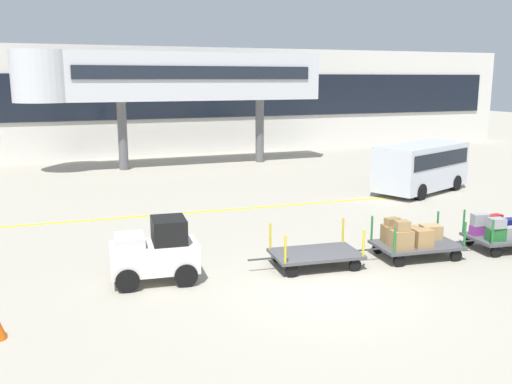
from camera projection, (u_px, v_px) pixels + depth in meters
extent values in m
plane|color=#A8A08E|center=(325.00, 292.00, 13.13)|extent=(120.00, 120.00, 0.00)
cube|color=yellow|center=(154.00, 215.00, 20.47)|extent=(19.95, 1.15, 0.01)
cube|color=silver|center=(133.00, 102.00, 36.16)|extent=(56.83, 2.40, 6.88)
cube|color=black|center=(136.00, 97.00, 34.95)|extent=(53.99, 0.12, 2.80)
cube|color=silver|center=(193.00, 77.00, 31.23)|extent=(14.55, 2.20, 2.60)
cylinder|color=silver|center=(42.00, 76.00, 28.40)|extent=(3.00, 3.00, 2.60)
cube|color=#1E232D|center=(199.00, 73.00, 30.15)|extent=(13.09, 0.08, 0.70)
cylinder|color=#59595B|center=(123.00, 136.00, 30.42)|extent=(0.50, 0.50, 3.70)
cylinder|color=#59595B|center=(260.00, 131.00, 33.30)|extent=(0.50, 0.50, 3.70)
cube|color=white|center=(154.00, 257.00, 13.68)|extent=(2.20, 1.32, 0.70)
cube|color=black|center=(169.00, 230.00, 13.65)|extent=(0.90, 1.07, 0.60)
cube|color=silver|center=(129.00, 240.00, 13.44)|extent=(0.79, 1.00, 0.24)
cylinder|color=black|center=(125.00, 266.00, 14.07)|extent=(0.58, 0.24, 0.56)
cylinder|color=black|center=(128.00, 281.00, 13.08)|extent=(0.58, 0.24, 0.56)
cylinder|color=black|center=(180.00, 262.00, 14.43)|extent=(0.58, 0.24, 0.56)
cylinder|color=black|center=(186.00, 275.00, 13.44)|extent=(0.58, 0.24, 0.56)
cube|color=#4C4C4F|center=(316.00, 254.00, 14.83)|extent=(2.44, 1.64, 0.08)
cylinder|color=gold|center=(270.00, 236.00, 15.09)|extent=(0.06, 0.06, 0.70)
cylinder|color=gold|center=(285.00, 250.00, 13.87)|extent=(0.06, 0.06, 0.70)
cylinder|color=gold|center=(343.00, 230.00, 15.64)|extent=(0.06, 0.06, 0.70)
cylinder|color=gold|center=(364.00, 243.00, 14.43)|extent=(0.06, 0.06, 0.70)
cylinder|color=black|center=(278.00, 257.00, 15.21)|extent=(0.33, 0.13, 0.32)
cylinder|color=black|center=(292.00, 271.00, 14.09)|extent=(0.33, 0.13, 0.32)
cylinder|color=black|center=(337.00, 252.00, 15.66)|extent=(0.33, 0.13, 0.32)
cylinder|color=black|center=(355.00, 265.00, 14.54)|extent=(0.33, 0.13, 0.32)
cylinder|color=#333333|center=(261.00, 259.00, 14.45)|extent=(0.70, 0.12, 0.05)
cube|color=#4C4C4F|center=(417.00, 245.00, 15.62)|extent=(2.44, 1.64, 0.08)
cylinder|color=#237033|center=(372.00, 228.00, 15.87)|extent=(0.06, 0.06, 0.70)
cylinder|color=#237033|center=(395.00, 240.00, 14.66)|extent=(0.06, 0.06, 0.70)
cylinder|color=#237033|center=(438.00, 223.00, 16.43)|extent=(0.06, 0.06, 0.70)
cylinder|color=#237033|center=(465.00, 235.00, 15.21)|extent=(0.06, 0.06, 0.70)
cylinder|color=black|center=(378.00, 248.00, 15.99)|extent=(0.33, 0.13, 0.32)
cylinder|color=black|center=(399.00, 261.00, 14.87)|extent=(0.33, 0.13, 0.32)
cylinder|color=black|center=(431.00, 243.00, 16.45)|extent=(0.33, 0.13, 0.32)
cylinder|color=black|center=(456.00, 256.00, 15.32)|extent=(0.33, 0.13, 0.32)
cylinder|color=#333333|center=(367.00, 250.00, 15.23)|extent=(0.70, 0.12, 0.05)
cube|color=olive|center=(392.00, 234.00, 15.68)|extent=(0.59, 0.55, 0.49)
cube|color=#9E7A4C|center=(401.00, 240.00, 15.07)|extent=(0.58, 0.49, 0.51)
cube|color=#9E7A4C|center=(412.00, 234.00, 15.86)|extent=(0.52, 0.55, 0.38)
cube|color=#A87F4C|center=(423.00, 238.00, 15.24)|extent=(0.53, 0.43, 0.49)
cube|color=tan|center=(431.00, 232.00, 16.05)|extent=(0.61, 0.53, 0.39)
cube|color=olive|center=(392.00, 222.00, 15.62)|extent=(0.41, 0.28, 0.21)
cube|color=#9E7A4C|center=(402.00, 226.00, 14.99)|extent=(0.43, 0.40, 0.27)
cube|color=#4C4C4F|center=(508.00, 237.00, 16.40)|extent=(2.44, 1.64, 0.08)
cylinder|color=#237033|center=(464.00, 221.00, 16.66)|extent=(0.06, 0.06, 0.70)
cylinder|color=#237033|center=(493.00, 232.00, 15.44)|extent=(0.06, 0.06, 0.70)
cylinder|color=black|center=(469.00, 240.00, 16.78)|extent=(0.33, 0.13, 0.32)
cylinder|color=black|center=(496.00, 252.00, 15.65)|extent=(0.33, 0.13, 0.32)
cylinder|color=#333333|center=(463.00, 241.00, 16.01)|extent=(0.70, 0.12, 0.05)
cube|color=#8C338C|center=(479.00, 230.00, 16.45)|extent=(0.54, 0.32, 0.29)
cube|color=#236B2D|center=(496.00, 234.00, 15.86)|extent=(0.56, 0.39, 0.38)
cube|color=black|center=(494.00, 228.00, 16.60)|extent=(0.61, 0.39, 0.31)
cube|color=#99999E|center=(508.00, 233.00, 16.03)|extent=(0.54, 0.27, 0.34)
cube|color=navy|center=(508.00, 226.00, 16.67)|extent=(0.59, 0.41, 0.42)
cube|color=#99999E|center=(480.00, 220.00, 16.39)|extent=(0.52, 0.39, 0.34)
cube|color=#99999E|center=(497.00, 223.00, 15.79)|extent=(0.47, 0.41, 0.27)
cube|color=red|center=(494.00, 219.00, 16.55)|extent=(0.48, 0.27, 0.26)
cube|color=silver|center=(421.00, 166.00, 24.48)|extent=(5.16, 3.56, 1.90)
cube|color=black|center=(422.00, 157.00, 24.41)|extent=(4.82, 3.45, 0.64)
cylinder|color=black|center=(420.00, 192.00, 23.02)|extent=(0.72, 0.48, 0.68)
cylinder|color=black|center=(455.00, 183.00, 25.03)|extent=(0.72, 0.48, 0.68)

